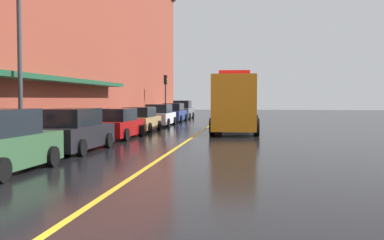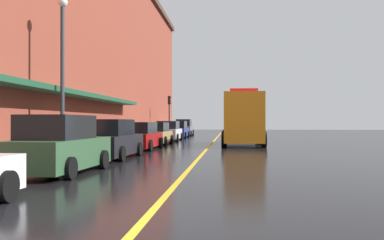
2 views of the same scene
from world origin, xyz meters
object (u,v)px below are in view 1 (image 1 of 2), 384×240
parking_meter_0 (71,121)px  parking_meter_2 (119,115)px  parked_car_2 (72,131)px  parked_car_4 (141,120)px  parked_car_6 (174,113)px  street_lamp_left (19,41)px  parked_car_5 (160,116)px  parked_car_3 (117,124)px  parked_car_7 (183,110)px  traffic_light_near (166,88)px  parking_meter_1 (78,120)px  utility_truck (236,104)px

parking_meter_0 → parking_meter_2: same height
parked_car_2 → parking_meter_0: parked_car_2 is taller
parked_car_4 → parked_car_6: parked_car_6 is taller
parked_car_4 → street_lamp_left: size_ratio=0.65×
parked_car_5 → parking_meter_0: bearing=173.8°
parked_car_4 → parking_meter_0: bearing=169.8°
parked_car_3 → parked_car_7: (-0.14, 24.44, 0.13)m
parked_car_6 → traffic_light_near: traffic_light_near is taller
parking_meter_0 → parking_meter_1: size_ratio=1.00×
parked_car_4 → parked_car_6: 12.66m
street_lamp_left → parked_car_2: bearing=6.4°
parked_car_2 → parked_car_7: 30.32m
parked_car_3 → parking_meter_0: bearing=151.4°
traffic_light_near → parking_meter_1: bearing=-90.2°
parked_car_6 → parked_car_7: 6.45m
parking_meter_1 → traffic_light_near: 23.26m
parking_meter_2 → parked_car_7: bearing=85.9°
traffic_light_near → parked_car_2: bearing=-87.1°
parked_car_7 → street_lamp_left: (-1.95, -30.55, 3.52)m
parking_meter_1 → parked_car_6: bearing=85.7°
parked_car_2 → parked_car_6: (0.04, 23.87, -0.02)m
parked_car_2 → utility_truck: 13.07m
parked_car_5 → parking_meter_2: parked_car_5 is taller
street_lamp_left → parking_meter_2: bearing=87.0°
parked_car_3 → parking_meter_2: (-1.50, 5.48, 0.31)m
parked_car_3 → utility_truck: bearing=-45.1°
parked_car_3 → utility_truck: 8.34m
parking_meter_1 → parked_car_2: bearing=-71.1°
parked_car_7 → parking_meter_2: parked_car_7 is taller
parked_car_3 → parked_car_6: parked_car_6 is taller
parked_car_6 → traffic_light_near: size_ratio=1.14×
parking_meter_0 → parking_meter_2: 7.99m
parked_car_3 → utility_truck: utility_truck is taller
parking_meter_0 → parked_car_6: bearing=85.9°
parked_car_2 → parked_car_6: 23.87m
parked_car_5 → traffic_light_near: traffic_light_near is taller
parking_meter_1 → street_lamp_left: 5.61m
parked_car_3 → parking_meter_2: 5.69m
parked_car_6 → parked_car_7: size_ratio=1.09×
parked_car_4 → parked_car_2: bearing=-179.7°
parked_car_7 → parking_meter_0: parked_car_7 is taller
utility_truck → parked_car_2: bearing=-28.2°
parking_meter_2 → street_lamp_left: bearing=-93.0°
parking_meter_0 → traffic_light_near: (0.06, 24.02, 2.10)m
parked_car_6 → utility_truck: 13.82m
utility_truck → parked_car_5: bearing=-134.0°
parking_meter_0 → street_lamp_left: (-0.60, -3.60, 3.34)m
parked_car_2 → parked_car_7: size_ratio=1.06×
parked_car_7 → parking_meter_0: (-1.35, -26.95, 0.18)m
parked_car_5 → street_lamp_left: size_ratio=0.67×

